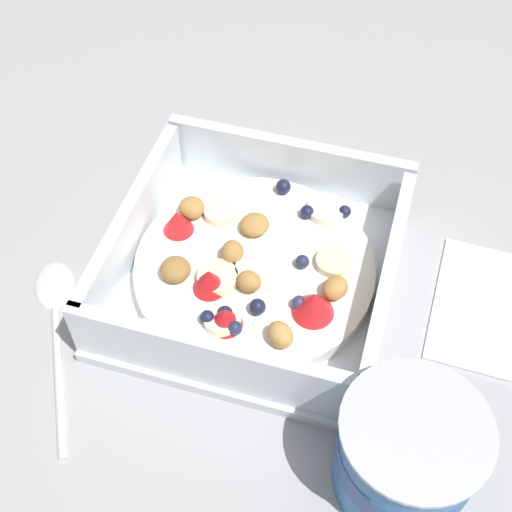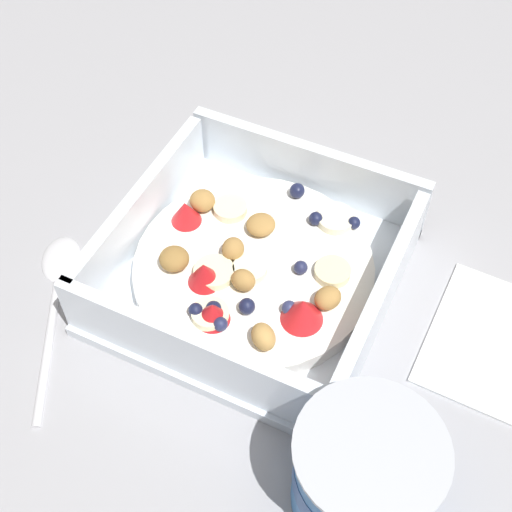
# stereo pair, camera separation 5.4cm
# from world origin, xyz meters

# --- Properties ---
(ground_plane) EXTENTS (2.40, 2.40, 0.00)m
(ground_plane) POSITION_xyz_m (0.00, 0.00, 0.00)
(ground_plane) COLOR #9E9EA3
(fruit_bowl) EXTENTS (0.21, 0.21, 0.06)m
(fruit_bowl) POSITION_xyz_m (0.01, -0.00, 0.02)
(fruit_bowl) COLOR white
(fruit_bowl) RESTS_ON ground
(spoon) EXTENTS (0.10, 0.16, 0.01)m
(spoon) POSITION_xyz_m (0.16, 0.07, 0.00)
(spoon) COLOR silver
(spoon) RESTS_ON ground
(yogurt_cup) EXTENTS (0.09, 0.09, 0.08)m
(yogurt_cup) POSITION_xyz_m (-0.12, 0.13, 0.04)
(yogurt_cup) COLOR #3370B7
(yogurt_cup) RESTS_ON ground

